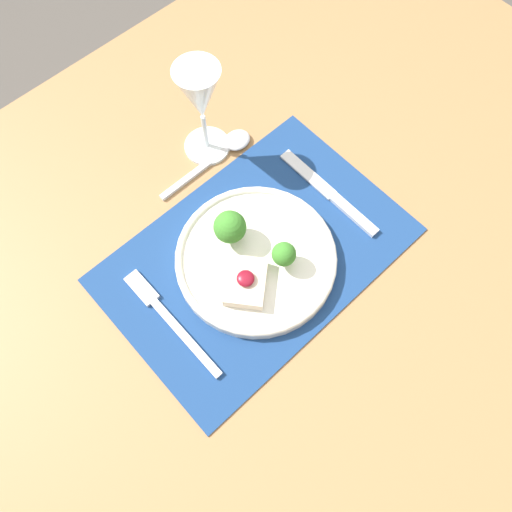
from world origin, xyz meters
TOP-DOWN VIEW (x-y plane):
  - ground_plane at (0.00, 0.00)m, footprint 8.00×8.00m
  - dining_table at (0.00, 0.00)m, footprint 1.48×1.04m
  - placemat at (0.00, 0.00)m, footprint 0.46×0.31m
  - dinner_plate at (-0.01, -0.01)m, footprint 0.25×0.25m
  - fork at (-0.17, 0.02)m, footprint 0.02×0.21m
  - knife at (0.16, -0.01)m, footprint 0.02×0.21m
  - spoon at (0.09, 0.18)m, footprint 0.19×0.04m
  - wine_glass_near at (0.08, 0.21)m, footprint 0.08×0.08m

SIDE VIEW (x-z plane):
  - ground_plane at x=0.00m, z-range 0.00..0.00m
  - dining_table at x=0.00m, z-range 0.28..1.01m
  - placemat at x=0.00m, z-range 0.72..0.73m
  - spoon at x=0.09m, z-range 0.72..0.74m
  - fork at x=-0.17m, z-range 0.73..0.73m
  - knife at x=0.16m, z-range 0.73..0.73m
  - dinner_plate at x=-0.01m, z-range 0.70..0.78m
  - wine_glass_near at x=0.08m, z-range 0.75..0.93m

